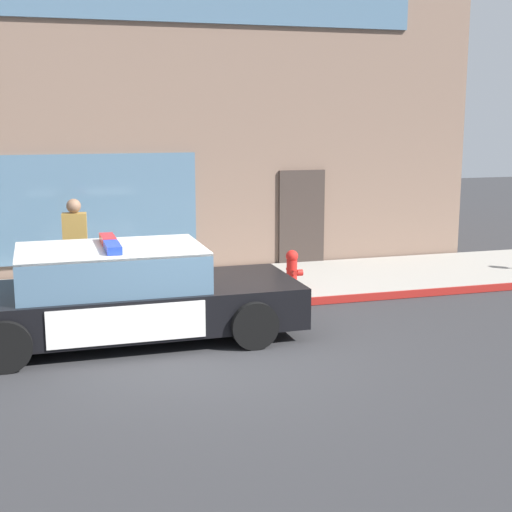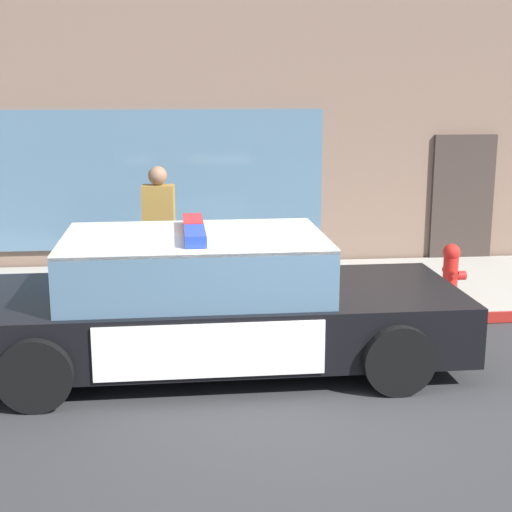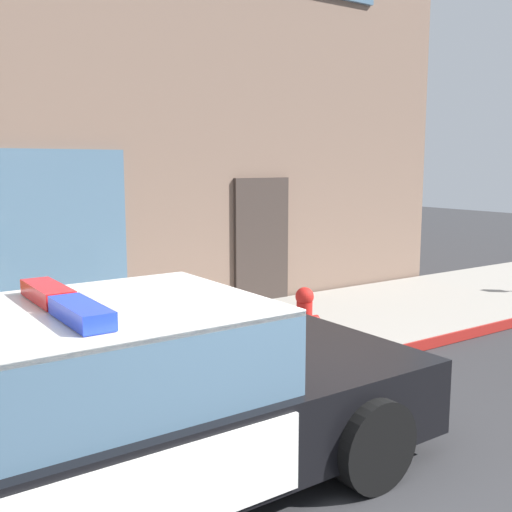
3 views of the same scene
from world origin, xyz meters
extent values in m
cube|color=#A39E93|center=(0.00, 3.52, 0.07)|extent=(48.00, 2.93, 0.15)
cube|color=maroon|center=(0.00, 2.04, 0.08)|extent=(28.80, 0.04, 0.14)
cube|color=#382D28|center=(3.11, 5.00, 1.05)|extent=(1.00, 0.08, 2.10)
cube|color=black|center=(-1.02, 1.00, 0.50)|extent=(5.03, 1.94, 0.60)
cube|color=silver|center=(0.58, 1.01, 0.67)|extent=(1.72, 1.87, 0.05)
cube|color=silver|center=(-1.13, 1.96, 0.50)|extent=(2.11, 0.05, 0.51)
cube|color=silver|center=(-1.11, 0.04, 0.50)|extent=(2.11, 0.05, 0.51)
cube|color=yellow|center=(-1.13, 1.97, 0.50)|extent=(0.22, 0.01, 0.26)
cube|color=slate|center=(-1.22, 1.00, 1.07)|extent=(2.62, 1.73, 0.60)
cube|color=silver|center=(-1.22, 1.00, 1.36)|extent=(2.62, 1.73, 0.04)
cube|color=red|center=(-1.22, 1.34, 1.44)|extent=(0.21, 0.65, 0.11)
cube|color=blue|center=(-1.22, 0.66, 1.44)|extent=(0.21, 0.65, 0.11)
cylinder|color=black|center=(0.63, 1.96, 0.34)|extent=(0.68, 0.23, 0.68)
cylinder|color=black|center=(0.64, 0.07, 0.34)|extent=(0.68, 0.23, 0.68)
cylinder|color=red|center=(2.08, 2.63, 0.20)|extent=(0.28, 0.28, 0.10)
cylinder|color=red|center=(2.08, 2.63, 0.47)|extent=(0.19, 0.19, 0.45)
sphere|color=red|center=(2.08, 2.63, 0.77)|extent=(0.22, 0.22, 0.22)
cylinder|color=#B21E19|center=(2.08, 2.63, 0.84)|extent=(0.06, 0.06, 0.05)
cylinder|color=#B21E19|center=(2.08, 2.49, 0.50)|extent=(0.09, 0.10, 0.09)
cylinder|color=#B21E19|center=(2.08, 2.78, 0.50)|extent=(0.09, 0.10, 0.09)
cylinder|color=#B21E19|center=(2.23, 2.63, 0.46)|extent=(0.10, 0.12, 0.12)
camera|label=1|loc=(-2.08, -9.39, 3.24)|focal=51.19mm
camera|label=2|loc=(-1.35, -6.37, 2.84)|focal=52.53mm
camera|label=3|loc=(-2.33, -2.82, 2.31)|focal=42.53mm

